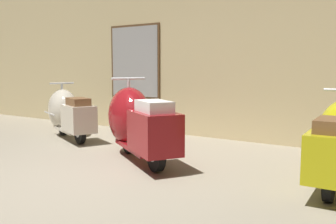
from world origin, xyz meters
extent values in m
plane|color=gray|center=(0.00, 0.00, 0.00)|extent=(60.00, 60.00, 0.00)
cube|color=#CCB784|center=(0.00, 3.29, 1.60)|extent=(18.00, 0.20, 3.20)
cube|color=brown|center=(-1.69, 3.18, 1.39)|extent=(1.22, 0.03, 1.48)
cube|color=#9E9E9E|center=(-1.69, 3.16, 1.39)|extent=(1.14, 0.01, 1.40)
cylinder|color=black|center=(-2.44, 1.92, 0.20)|extent=(0.40, 0.24, 0.40)
cylinder|color=silver|center=(-2.44, 1.92, 0.20)|extent=(0.20, 0.16, 0.18)
cylinder|color=black|center=(-1.57, 1.52, 0.20)|extent=(0.40, 0.24, 0.40)
cylinder|color=silver|center=(-1.57, 1.52, 0.20)|extent=(0.20, 0.16, 0.18)
cube|color=beige|center=(-2.00, 1.72, 0.18)|extent=(1.02, 0.73, 0.05)
ellipsoid|color=beige|center=(-2.39, 1.90, 0.49)|extent=(0.98, 0.83, 0.76)
cube|color=beige|center=(-1.61, 1.54, 0.42)|extent=(0.79, 0.65, 0.44)
cube|color=brown|center=(-1.61, 1.54, 0.70)|extent=(0.56, 0.46, 0.12)
sphere|color=silver|center=(-2.65, 2.02, 0.70)|extent=(0.15, 0.15, 0.15)
cylinder|color=silver|center=(-2.42, 1.91, 0.84)|extent=(0.04, 0.04, 0.28)
cylinder|color=silver|center=(-2.42, 1.91, 0.98)|extent=(0.21, 0.41, 0.03)
cube|color=silver|center=(-2.50, 1.67, 0.44)|extent=(0.62, 0.29, 0.02)
cylinder|color=black|center=(-0.45, 1.42, 0.23)|extent=(0.43, 0.32, 0.45)
cylinder|color=silver|center=(-0.45, 1.42, 0.23)|extent=(0.23, 0.20, 0.20)
cylinder|color=black|center=(0.44, 0.83, 0.23)|extent=(0.43, 0.32, 0.45)
cylinder|color=silver|center=(0.44, 0.83, 0.23)|extent=(0.23, 0.20, 0.20)
cube|color=maroon|center=(0.00, 1.13, 0.20)|extent=(1.12, 0.93, 0.06)
ellipsoid|color=maroon|center=(-0.41, 1.39, 0.55)|extent=(1.12, 1.01, 0.86)
cube|color=maroon|center=(0.41, 0.86, 0.48)|extent=(0.89, 0.80, 0.50)
cube|color=silver|center=(0.41, 0.86, 0.79)|extent=(0.63, 0.56, 0.14)
sphere|color=silver|center=(-0.67, 1.57, 0.79)|extent=(0.17, 0.17, 0.17)
cylinder|color=silver|center=(-0.43, 1.41, 0.94)|extent=(0.05, 0.05, 0.32)
cylinder|color=silver|center=(-0.43, 1.41, 1.10)|extent=(0.30, 0.44, 0.04)
cylinder|color=black|center=(2.39, 0.88, 0.21)|extent=(0.09, 0.41, 0.41)
cylinder|color=silver|center=(2.39, 0.88, 0.21)|extent=(0.10, 0.19, 0.18)
cube|color=gold|center=(2.38, 1.37, 0.18)|extent=(0.40, 0.99, 0.05)
cube|color=gold|center=(2.39, 0.93, 0.43)|extent=(0.43, 0.71, 0.45)
cube|color=brown|center=(2.39, 0.93, 0.72)|extent=(0.30, 0.50, 0.12)
cube|color=silver|center=(2.10, 1.80, 0.45)|extent=(0.03, 0.69, 0.02)
camera|label=1|loc=(2.92, -2.73, 1.23)|focal=39.16mm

